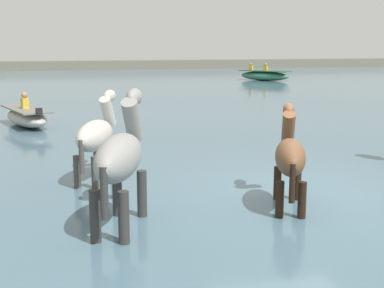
{
  "coord_description": "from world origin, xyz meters",
  "views": [
    {
      "loc": [
        -3.59,
        -7.73,
        2.79
      ],
      "look_at": [
        -1.27,
        2.03,
        0.85
      ],
      "focal_mm": 49.44,
      "sensor_mm": 36.0,
      "label": 1
    }
  ],
  "objects_px": {
    "horse_lead_grey": "(121,160)",
    "boat_mid_channel": "(264,76)",
    "horse_flank_pinto": "(96,137)",
    "horse_trailing_bay": "(290,159)",
    "boat_distant_east": "(27,117)"
  },
  "relations": [
    {
      "from": "horse_trailing_bay",
      "to": "horse_flank_pinto",
      "type": "xyz_separation_m",
      "value": [
        -2.7,
        2.24,
        0.04
      ]
    },
    {
      "from": "horse_trailing_bay",
      "to": "boat_mid_channel",
      "type": "bearing_deg",
      "value": 69.73
    },
    {
      "from": "horse_lead_grey",
      "to": "boat_distant_east",
      "type": "bearing_deg",
      "value": 101.13
    },
    {
      "from": "horse_flank_pinto",
      "to": "boat_distant_east",
      "type": "relative_size",
      "value": 0.68
    },
    {
      "from": "horse_flank_pinto",
      "to": "boat_mid_channel",
      "type": "height_order",
      "value": "horse_flank_pinto"
    },
    {
      "from": "horse_trailing_bay",
      "to": "boat_distant_east",
      "type": "height_order",
      "value": "horse_trailing_bay"
    },
    {
      "from": "horse_lead_grey",
      "to": "horse_trailing_bay",
      "type": "bearing_deg",
      "value": 6.54
    },
    {
      "from": "horse_lead_grey",
      "to": "boat_distant_east",
      "type": "xyz_separation_m",
      "value": [
        -1.84,
        9.34,
        -0.64
      ]
    },
    {
      "from": "horse_flank_pinto",
      "to": "horse_trailing_bay",
      "type": "bearing_deg",
      "value": -39.69
    },
    {
      "from": "horse_trailing_bay",
      "to": "horse_flank_pinto",
      "type": "relative_size",
      "value": 0.96
    },
    {
      "from": "horse_flank_pinto",
      "to": "boat_mid_channel",
      "type": "distance_m",
      "value": 25.8
    },
    {
      "from": "horse_lead_grey",
      "to": "horse_trailing_bay",
      "type": "xyz_separation_m",
      "value": [
        2.53,
        0.29,
        -0.18
      ]
    },
    {
      "from": "horse_flank_pinto",
      "to": "boat_distant_east",
      "type": "height_order",
      "value": "horse_flank_pinto"
    },
    {
      "from": "horse_trailing_bay",
      "to": "boat_mid_channel",
      "type": "height_order",
      "value": "horse_trailing_bay"
    },
    {
      "from": "horse_lead_grey",
      "to": "boat_mid_channel",
      "type": "bearing_deg",
      "value": 65.08
    }
  ]
}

